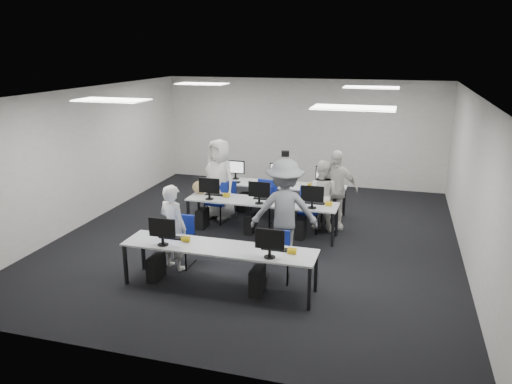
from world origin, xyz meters
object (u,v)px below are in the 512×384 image
(chair_6, at_px, (265,208))
(student_2, at_px, (219,179))
(chair_1, at_px, (277,265))
(photographer, at_px, (285,210))
(desk_mid, at_px, (262,203))
(chair_5, at_px, (228,204))
(chair_2, at_px, (217,210))
(student_0, at_px, (173,227))
(chair_7, at_px, (311,213))
(student_1, at_px, (322,195))
(student_3, at_px, (334,190))
(chair_4, at_px, (308,219))
(desk_front, at_px, (219,250))
(chair_3, at_px, (264,211))
(chair_0, at_px, (180,250))

(chair_6, bearing_deg, student_2, -175.21)
(chair_1, height_order, photographer, photographer)
(desk_mid, xyz_separation_m, student_2, (-1.22, 0.78, 0.24))
(chair_5, bearing_deg, chair_2, -119.76)
(chair_5, height_order, student_0, student_0)
(chair_5, distance_m, chair_7, 2.02)
(student_1, distance_m, student_3, 0.31)
(chair_4, distance_m, chair_6, 1.16)
(desk_front, bearing_deg, student_0, 153.80)
(chair_7, bearing_deg, desk_mid, -146.32)
(chair_2, distance_m, chair_5, 0.46)
(chair_1, xyz_separation_m, chair_3, (-0.96, 2.66, 0.04))
(photographer, bearing_deg, chair_0, 9.95)
(chair_0, xyz_separation_m, chair_4, (1.92, 2.36, -0.01))
(chair_1, distance_m, student_1, 2.76)
(desk_mid, relative_size, student_3, 1.84)
(chair_2, bearing_deg, student_0, -81.39)
(chair_2, bearing_deg, student_1, 9.83)
(chair_3, xyz_separation_m, student_2, (-1.11, 0.16, 0.62))
(chair_0, xyz_separation_m, student_3, (2.41, 2.73, 0.59))
(chair_2, relative_size, photographer, 0.46)
(chair_4, height_order, student_1, student_1)
(chair_4, bearing_deg, student_2, 166.83)
(chair_4, relative_size, student_3, 0.50)
(chair_3, distance_m, student_3, 1.63)
(desk_front, distance_m, chair_0, 1.27)
(student_3, bearing_deg, chair_5, 163.58)
(chair_0, relative_size, student_0, 0.58)
(desk_mid, xyz_separation_m, chair_2, (-1.18, 0.48, -0.40))
(chair_5, xyz_separation_m, photographer, (1.83, -2.07, 0.68))
(chair_0, distance_m, chair_6, 2.93)
(chair_0, bearing_deg, desk_front, -34.93)
(chair_1, bearing_deg, chair_3, 100.91)
(student_2, relative_size, photographer, 0.96)
(student_3, bearing_deg, student_2, 166.90)
(chair_2, relative_size, chair_4, 1.02)
(chair_0, xyz_separation_m, chair_7, (1.93, 2.64, 0.02))
(chair_7, height_order, student_3, student_3)
(student_1, bearing_deg, chair_3, 11.34)
(chair_1, xyz_separation_m, student_1, (0.32, 2.69, 0.50))
(photographer, bearing_deg, student_2, -58.05)
(desk_mid, relative_size, chair_2, 3.63)
(chair_7, relative_size, student_0, 0.63)
(desk_mid, xyz_separation_m, chair_1, (0.85, -2.04, -0.42))
(chair_3, relative_size, student_1, 0.63)
(chair_3, xyz_separation_m, photographer, (0.86, -1.77, 0.65))
(chair_2, distance_m, chair_3, 1.09)
(student_1, relative_size, photographer, 0.80)
(chair_5, bearing_deg, desk_mid, -56.58)
(chair_1, height_order, student_3, student_3)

